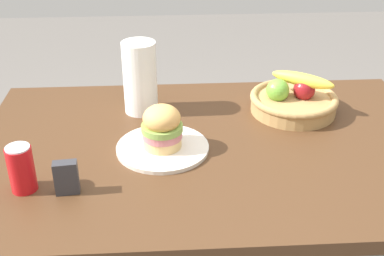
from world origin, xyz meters
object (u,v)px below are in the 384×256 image
sandwich (162,127)px  paper_towel_roll (140,78)px  soda_can (21,169)px  plate (163,148)px  fruit_basket (294,100)px  napkin_holder (66,178)px

sandwich → paper_towel_roll: size_ratio=0.54×
sandwich → soda_can: size_ratio=1.03×
sandwich → paper_towel_roll: bearing=104.7°
plate → sandwich: (-0.00, -0.00, 0.07)m
fruit_basket → paper_towel_roll: bearing=175.9°
sandwich → plate: bearing=7.1°
paper_towel_roll → napkin_holder: bearing=-111.0°
plate → soda_can: 0.40m
plate → sandwich: sandwich is taller
paper_towel_roll → soda_can: bearing=-123.6°
fruit_basket → paper_towel_roll: size_ratio=1.21×
fruit_basket → paper_towel_roll: paper_towel_roll is taller
plate → soda_can: soda_can is taller
sandwich → napkin_holder: 0.31m
sandwich → napkin_holder: sandwich is taller
sandwich → napkin_holder: (-0.24, -0.20, -0.03)m
fruit_basket → sandwich: bearing=-153.1°
plate → fruit_basket: bearing=26.9°
fruit_basket → napkin_holder: (-0.68, -0.42, 0.00)m
plate → napkin_holder: size_ratio=3.00×
plate → fruit_basket: size_ratio=0.93×
fruit_basket → paper_towel_roll: (-0.51, 0.04, 0.08)m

